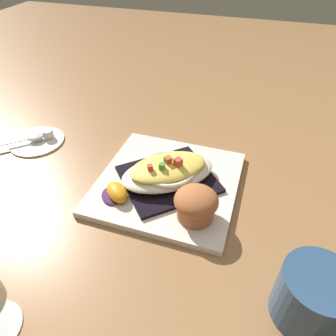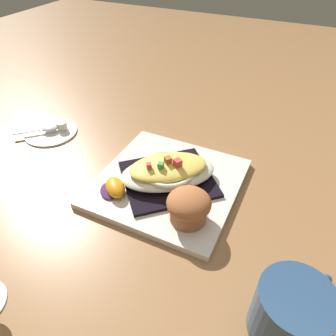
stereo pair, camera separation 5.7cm
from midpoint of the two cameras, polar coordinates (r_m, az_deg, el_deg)
ground_plane at (r=0.60m, az=-2.73°, el=-3.29°), size 2.60×2.60×0.00m
square_plate at (r=0.59m, az=-2.75°, el=-2.83°), size 0.26×0.26×0.01m
folded_napkin at (r=0.59m, az=-2.78°, el=-2.12°), size 0.22×0.22×0.01m
gratin_dish at (r=0.57m, az=-2.84°, el=-0.52°), size 0.20×0.19×0.05m
muffin at (r=0.50m, az=1.97°, el=-6.80°), size 0.07×0.07×0.06m
orange_garnish at (r=0.56m, az=-12.49°, el=-4.64°), size 0.07×0.06×0.02m
coffee_mug at (r=0.44m, az=21.61°, el=-21.67°), size 0.09×0.11×0.08m
creamer_saucer at (r=0.78m, az=-25.10°, el=4.58°), size 0.12×0.12×0.01m
spoon at (r=0.78m, az=-25.62°, el=5.05°), size 0.09×0.08×0.01m
creamer_cup_0 at (r=0.77m, az=-23.39°, el=5.89°), size 0.02×0.02×0.02m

